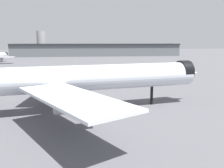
{
  "coord_description": "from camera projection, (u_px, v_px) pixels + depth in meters",
  "views": [
    {
      "loc": [
        -2.37,
        -53.37,
        15.11
      ],
      "look_at": [
        9.95,
        0.26,
        5.63
      ],
      "focal_mm": 39.16,
      "sensor_mm": 36.0,
      "label": 1
    }
  ],
  "objects": [
    {
      "name": "ground",
      "position": [
        69.0,
        111.0,
        54.35
      ],
      "size": [
        900.0,
        900.0,
        0.0
      ],
      "primitive_type": "plane",
      "color": "#56565B"
    },
    {
      "name": "airliner_near_gate",
      "position": [
        78.0,
        79.0,
        53.12
      ],
      "size": [
        62.19,
        56.56,
        16.32
      ],
      "rotation": [
        0.0,
        0.0,
        0.09
      ],
      "color": "silver",
      "rests_on": "ground"
    },
    {
      "name": "terminal_building",
      "position": [
        95.0,
        50.0,
        267.89
      ],
      "size": [
        181.26,
        41.42,
        26.58
      ],
      "rotation": [
        0.0,
        0.0,
        -0.07
      ],
      "color": "slate",
      "rests_on": "ground"
    },
    {
      "name": "service_truck_front",
      "position": [
        99.0,
        78.0,
        92.22
      ],
      "size": [
        4.66,
        5.93,
        3.0
      ],
      "rotation": [
        0.0,
        0.0,
        5.21
      ],
      "color": "black",
      "rests_on": "ground"
    }
  ]
}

